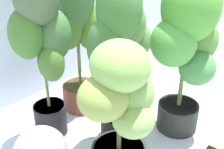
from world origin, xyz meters
TOP-DOWN VIEW (x-y plane):
  - ground_plane at (0.00, 0.00)m, footprint 8.00×8.00m
  - potted_plant_back_right at (0.31, 0.35)m, footprint 0.37×0.28m
  - potted_plant_back_left at (-0.28, 0.42)m, footprint 0.37×0.30m
  - potted_plant_back_center at (0.02, 0.50)m, footprint 0.34×0.27m
  - potted_plant_front_right at (0.25, -0.09)m, footprint 0.46×0.35m
  - potted_plant_front_left at (-0.29, -0.12)m, footprint 0.38×0.33m
  - potted_plant_center at (-0.07, 0.12)m, footprint 0.32×0.27m

SIDE VIEW (x-z plane):
  - ground_plane at x=0.00m, z-range 0.00..0.00m
  - potted_plant_back_right at x=0.31m, z-range 0.04..0.73m
  - potted_plant_front_left at x=-0.29m, z-range 0.04..0.77m
  - potted_plant_back_center at x=0.02m, z-range 0.07..0.99m
  - potted_plant_front_right at x=0.25m, z-range 0.10..1.01m
  - potted_plant_center at x=-0.07m, z-range 0.11..1.01m
  - potted_plant_back_left at x=-0.28m, z-range 0.11..1.06m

